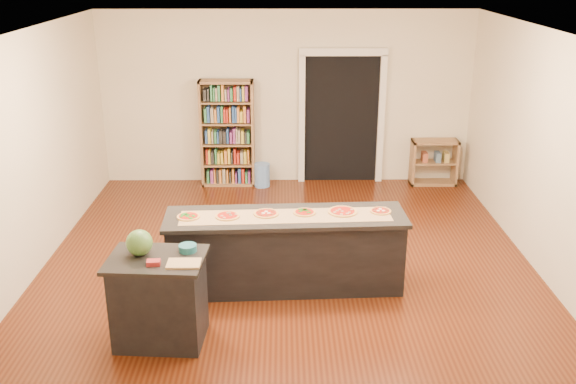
{
  "coord_description": "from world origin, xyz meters",
  "views": [
    {
      "loc": [
        -0.06,
        -6.77,
        3.58
      ],
      "look_at": [
        0.0,
        0.2,
        1.0
      ],
      "focal_mm": 40.0,
      "sensor_mm": 36.0,
      "label": 1
    }
  ],
  "objects_px": {
    "waste_bin": "(262,175)",
    "kitchen_island": "(286,251)",
    "low_shelf": "(434,162)",
    "watermelon": "(139,243)",
    "bookshelf": "(227,134)",
    "side_counter": "(159,299)"
  },
  "relations": [
    {
      "from": "bookshelf",
      "to": "kitchen_island",
      "type": "bearing_deg",
      "value": -75.25
    },
    {
      "from": "low_shelf",
      "to": "watermelon",
      "type": "height_order",
      "value": "watermelon"
    },
    {
      "from": "bookshelf",
      "to": "low_shelf",
      "type": "xyz_separation_m",
      "value": [
        3.39,
        -0.01,
        -0.49
      ]
    },
    {
      "from": "side_counter",
      "to": "low_shelf",
      "type": "xyz_separation_m",
      "value": [
        3.69,
        4.6,
        -0.08
      ]
    },
    {
      "from": "side_counter",
      "to": "watermelon",
      "type": "bearing_deg",
      "value": 161.85
    },
    {
      "from": "kitchen_island",
      "to": "watermelon",
      "type": "distance_m",
      "value": 1.82
    },
    {
      "from": "side_counter",
      "to": "low_shelf",
      "type": "distance_m",
      "value": 5.9
    },
    {
      "from": "kitchen_island",
      "to": "bookshelf",
      "type": "distance_m",
      "value": 3.66
    },
    {
      "from": "kitchen_island",
      "to": "low_shelf",
      "type": "bearing_deg",
      "value": 52.17
    },
    {
      "from": "side_counter",
      "to": "watermelon",
      "type": "xyz_separation_m",
      "value": [
        -0.16,
        0.07,
        0.57
      ]
    },
    {
      "from": "kitchen_island",
      "to": "low_shelf",
      "type": "relative_size",
      "value": 3.57
    },
    {
      "from": "side_counter",
      "to": "bookshelf",
      "type": "relative_size",
      "value": 0.53
    },
    {
      "from": "bookshelf",
      "to": "watermelon",
      "type": "height_order",
      "value": "bookshelf"
    },
    {
      "from": "bookshelf",
      "to": "watermelon",
      "type": "bearing_deg",
      "value": -95.83
    },
    {
      "from": "waste_bin",
      "to": "side_counter",
      "type": "bearing_deg",
      "value": -100.74
    },
    {
      "from": "waste_bin",
      "to": "kitchen_island",
      "type": "bearing_deg",
      "value": -83.74
    },
    {
      "from": "waste_bin",
      "to": "watermelon",
      "type": "distance_m",
      "value": 4.63
    },
    {
      "from": "kitchen_island",
      "to": "bookshelf",
      "type": "bearing_deg",
      "value": 101.94
    },
    {
      "from": "side_counter",
      "to": "kitchen_island",
      "type": "bearing_deg",
      "value": 45.3
    },
    {
      "from": "waste_bin",
      "to": "watermelon",
      "type": "bearing_deg",
      "value": -102.89
    },
    {
      "from": "low_shelf",
      "to": "waste_bin",
      "type": "bearing_deg",
      "value": -178.04
    },
    {
      "from": "bookshelf",
      "to": "side_counter",
      "type": "bearing_deg",
      "value": -93.75
    }
  ]
}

